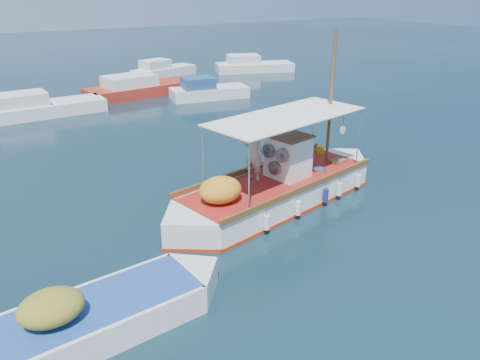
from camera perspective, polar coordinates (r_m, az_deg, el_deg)
ground at (r=18.24m, az=3.64°, el=-2.99°), size 160.00×160.00×0.00m
fishing_caique at (r=18.14m, az=4.45°, el=-1.12°), size 10.49×4.54×6.56m
dinghy at (r=12.38m, az=-17.66°, el=-16.07°), size 7.21×2.62×1.77m
bg_boat_nw at (r=33.11m, az=-23.49°, el=7.97°), size 8.06×2.87×1.80m
bg_boat_n at (r=37.40m, az=-11.70°, el=10.90°), size 9.63×4.13×1.80m
bg_boat_ne at (r=35.53m, az=-4.03°, el=10.69°), size 5.96×3.10×1.80m
bg_boat_e at (r=46.85m, az=1.47°, el=13.69°), size 7.87×4.76×1.80m
bg_boat_far_n at (r=44.67m, az=-9.48°, el=12.95°), size 6.50×3.71×1.80m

